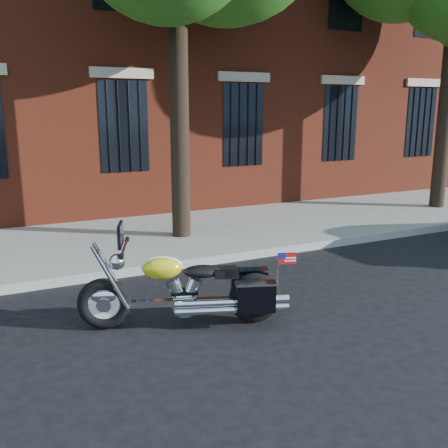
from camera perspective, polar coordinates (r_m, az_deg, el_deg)
name	(u,v)px	position (r m, az deg, el deg)	size (l,w,h in m)	color
ground	(222,294)	(7.20, -0.20, -7.97)	(120.00, 120.00, 0.00)	black
curb	(187,263)	(8.37, -4.30, -4.44)	(40.00, 0.16, 0.15)	gray
sidewalk	(152,238)	(10.08, -8.24, -1.54)	(40.00, 3.60, 0.15)	gray
motorcycle	(191,292)	(6.05, -3.78, -7.72)	(2.35, 1.29, 1.29)	black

